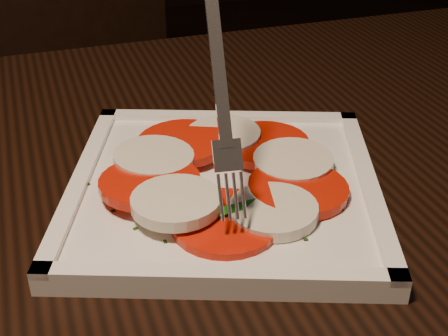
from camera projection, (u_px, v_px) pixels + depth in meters
name	position (u px, v px, depth m)	size (l,w,h in m)	color
table	(287.00, 245.00, 0.66)	(1.23, 0.84, 0.75)	black
chair	(105.00, 69.00, 1.40)	(0.53, 0.53, 0.93)	black
plate	(224.00, 190.00, 0.56)	(0.27, 0.27, 0.01)	white
caprese_salad	(224.00, 173.00, 0.55)	(0.22, 0.22, 0.02)	red
fork	(217.00, 81.00, 0.48)	(0.04, 0.11, 0.17)	white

